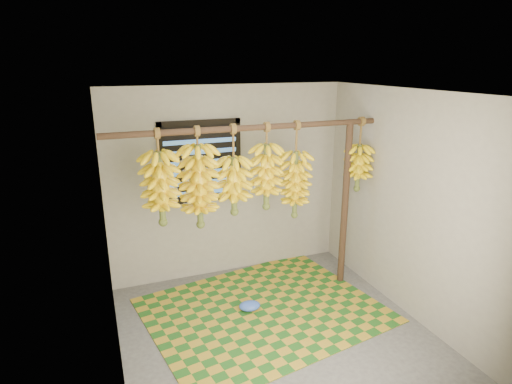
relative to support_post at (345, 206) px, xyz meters
name	(u,v)px	position (x,y,z in m)	size (l,w,h in m)	color
floor	(275,333)	(-1.20, -0.70, -1.00)	(3.00, 3.00, 0.01)	#464646
ceiling	(279,92)	(-1.20, -0.70, 1.40)	(3.00, 3.00, 0.01)	silver
wall_back	(228,183)	(-1.20, 0.80, 0.20)	(3.00, 0.01, 2.40)	gray
wall_left	(109,247)	(-2.71, -0.70, 0.20)	(0.01, 3.00, 2.40)	gray
wall_right	(407,205)	(0.30, -0.70, 0.20)	(0.01, 3.00, 2.40)	gray
window	(201,162)	(-1.55, 0.78, 0.50)	(1.00, 0.04, 1.00)	black
hanging_pole	(251,128)	(-1.20, 0.00, 1.00)	(0.06, 0.06, 3.00)	#3D261A
support_post	(345,206)	(0.00, 0.00, 0.00)	(0.08, 0.08, 2.00)	#3D261A
woven_mat	(264,310)	(-1.16, -0.28, -0.99)	(2.45, 1.96, 0.01)	#1E5519
plastic_bag	(250,306)	(-1.30, -0.22, -0.94)	(0.24, 0.18, 0.10)	blue
banana_bunch_a	(161,189)	(-2.16, 0.00, 0.45)	(0.37, 0.37, 0.98)	brown
banana_bunch_b	(199,187)	(-1.77, 0.00, 0.43)	(0.39, 0.39, 1.06)	brown
banana_bunch_c	(234,186)	(-1.39, 0.00, 0.40)	(0.38, 0.38, 0.96)	brown
banana_bunch_d	(266,177)	(-1.02, 0.00, 0.46)	(0.33, 0.33, 0.95)	brown
banana_bunch_e	(295,185)	(-0.67, 0.00, 0.33)	(0.35, 0.35, 1.10)	brown
banana_bunch_f	(358,168)	(0.15, 0.00, 0.46)	(0.31, 0.31, 0.87)	brown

